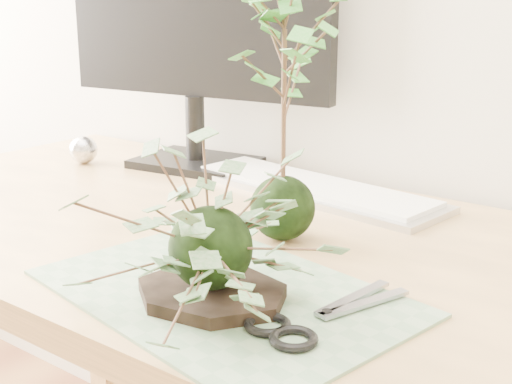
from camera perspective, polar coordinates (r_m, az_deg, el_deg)
desk at (r=1.04m, az=1.57°, el=-8.54°), size 1.60×0.70×0.74m
cutting_mat at (r=0.85m, az=-2.68°, el=-8.02°), size 0.48×0.36×0.00m
stone_dish at (r=0.82m, az=-3.58°, el=-8.09°), size 0.21×0.21×0.01m
ivy_kokedama at (r=0.79m, az=-3.70°, el=-1.42°), size 0.28×0.28×0.19m
maple_kokedama at (r=0.97m, az=2.28°, el=11.54°), size 0.27×0.27×0.39m
keyboard at (r=1.25m, az=4.56°, el=0.32°), size 0.50×0.20×0.02m
monitor at (r=1.40m, az=-4.84°, el=13.83°), size 0.58×0.20×0.51m
foil_ball at (r=1.49m, az=-13.65°, el=3.31°), size 0.06×0.06×0.06m
scissors at (r=0.75m, az=3.88°, el=-10.67°), size 0.10×0.21×0.01m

